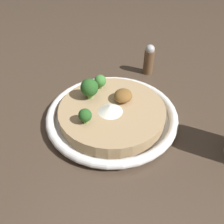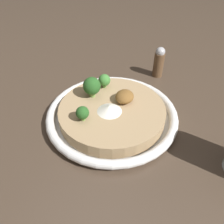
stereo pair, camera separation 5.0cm
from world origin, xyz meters
name	(u,v)px [view 2 (the right image)]	position (x,y,z in m)	size (l,w,h in m)	color
ground_plane	(112,119)	(0.00, 0.00, 0.00)	(6.00, 6.00, 0.00)	#47382B
risotto_bowl	(112,113)	(0.00, 0.00, 0.02)	(0.30, 0.30, 0.04)	white
cheese_sprinkle	(107,108)	(0.01, 0.00, 0.04)	(0.05, 0.05, 0.02)	white
crispy_onion_garnish	(125,97)	(-0.03, 0.02, 0.05)	(0.05, 0.04, 0.03)	brown
broccoli_left	(104,80)	(-0.07, -0.05, 0.06)	(0.03, 0.03, 0.04)	#668E47
broccoli_front_left	(92,86)	(-0.02, -0.06, 0.06)	(0.04, 0.04, 0.05)	#759E4C
broccoli_right	(82,113)	(0.06, -0.04, 0.05)	(0.03, 0.03, 0.03)	#759E4C
pepper_shaker	(159,62)	(-0.23, 0.05, 0.04)	(0.03, 0.03, 0.09)	brown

